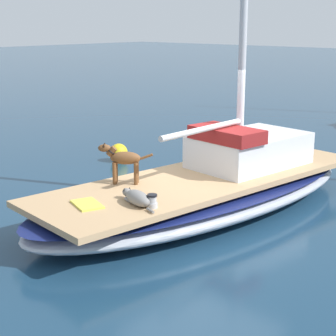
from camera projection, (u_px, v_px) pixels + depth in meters
name	position (u px, v px, depth m)	size (l,w,h in m)	color
ground_plane	(204.00, 211.00, 10.10)	(120.00, 120.00, 0.00)	navy
sailboat_main	(205.00, 193.00, 10.01)	(3.41, 7.50, 0.66)	#B2B7C1
cabin_house	(247.00, 148.00, 10.54)	(1.67, 2.38, 0.84)	silver
dog_grey	(137.00, 198.00, 8.37)	(0.93, 0.43, 0.22)	gray
dog_brown	(123.00, 159.00, 9.39)	(0.79, 0.64, 0.70)	brown
deck_winch	(152.00, 202.00, 8.22)	(0.16, 0.16, 0.21)	#B7B7BC
deck_towel	(87.00, 204.00, 8.36)	(0.56, 0.36, 0.03)	#D8D14C
mooring_buoy	(119.00, 152.00, 13.62)	(0.44, 0.44, 0.44)	yellow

